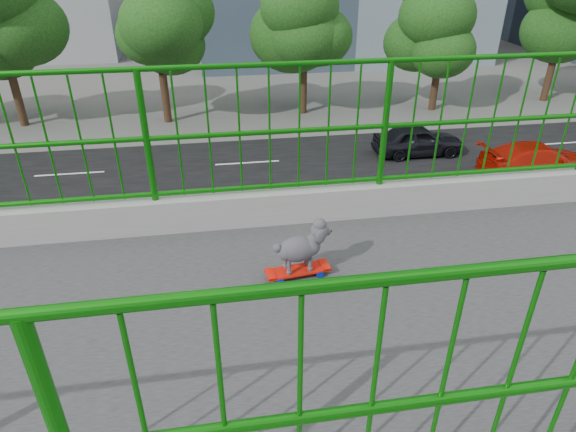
% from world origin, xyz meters
% --- Properties ---
extents(road, '(18.00, 90.00, 0.02)m').
position_xyz_m(road, '(-13.00, 0.00, 0.01)').
color(road, black).
rests_on(road, ground).
extents(railing, '(3.00, 24.00, 1.42)m').
position_xyz_m(railing, '(0.00, 0.00, 7.21)').
color(railing, gray).
rests_on(railing, footbridge).
extents(street_trees, '(5.30, 60.40, 7.26)m').
position_xyz_m(street_trees, '(-26.03, 1.06, 4.72)').
color(street_trees, black).
rests_on(street_trees, ground).
extents(skateboard, '(0.21, 0.51, 0.07)m').
position_xyz_m(skateboard, '(-0.52, -0.91, 7.05)').
color(skateboard, red).
rests_on(skateboard, footbridge).
extents(poodle, '(0.22, 0.45, 0.38)m').
position_xyz_m(poodle, '(-0.52, -0.89, 7.27)').
color(poodle, '#2F2D32').
rests_on(poodle, skateboard).
extents(car_1, '(1.42, 4.08, 1.35)m').
position_xyz_m(car_1, '(-9.20, -5.75, 0.67)').
color(car_1, '#9E9EA3').
rests_on(car_1, ground).
extents(car_3, '(2.08, 5.12, 1.49)m').
position_xyz_m(car_3, '(-15.60, 12.51, 0.74)').
color(car_3, '#B21407').
rests_on(car_3, ground).
extents(car_4, '(1.73, 4.30, 1.47)m').
position_xyz_m(car_4, '(-18.80, 8.27, 0.73)').
color(car_4, black).
rests_on(car_4, ground).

